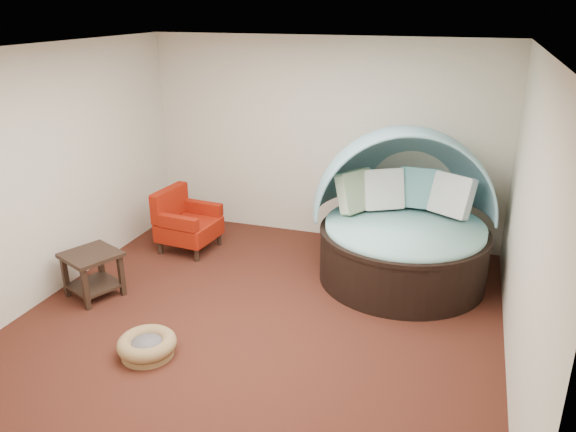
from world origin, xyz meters
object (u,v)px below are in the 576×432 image
(red_armchair, at_px, (185,222))
(side_table, at_px, (92,268))
(pet_basket, at_px, (147,346))
(canopy_daybed, at_px, (404,210))

(red_armchair, xyz_separation_m, side_table, (-0.38, -1.53, -0.04))
(pet_basket, height_order, side_table, side_table)
(canopy_daybed, relative_size, side_table, 3.38)
(pet_basket, distance_m, red_armchair, 2.53)
(canopy_daybed, height_order, side_table, canopy_daybed)
(pet_basket, relative_size, side_table, 1.02)
(canopy_daybed, xyz_separation_m, pet_basket, (-2.08, -2.50, -0.75))
(canopy_daybed, relative_size, red_armchair, 2.96)
(pet_basket, xyz_separation_m, side_table, (-1.21, 0.84, 0.25))
(pet_basket, height_order, red_armchair, red_armchair)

